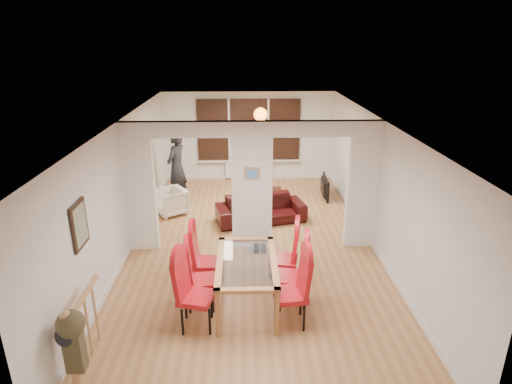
{
  "coord_description": "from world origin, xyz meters",
  "views": [
    {
      "loc": [
        -0.16,
        -7.94,
        4.09
      ],
      "look_at": [
        0.1,
        0.6,
        0.97
      ],
      "focal_mm": 30.0,
      "sensor_mm": 36.0,
      "label": 1
    }
  ],
  "objects_px": {
    "dining_chair_lc": "(206,258)",
    "coffee_table": "(261,194)",
    "dining_chair_la": "(196,292)",
    "bowl": "(258,189)",
    "dining_chair_rb": "(291,273)",
    "television": "(322,187)",
    "person": "(177,167)",
    "armchair": "(171,202)",
    "dining_chair_ra": "(290,289)",
    "dining_chair_lb": "(202,276)",
    "dining_table": "(247,282)",
    "bottle": "(255,183)",
    "sofa": "(261,209)",
    "dining_chair_rc": "(284,256)"
  },
  "relations": [
    {
      "from": "dining_chair_rb",
      "to": "coffee_table",
      "type": "bearing_deg",
      "value": 103.96
    },
    {
      "from": "dining_chair_ra",
      "to": "armchair",
      "type": "distance_m",
      "value": 4.96
    },
    {
      "from": "dining_table",
      "to": "bowl",
      "type": "xyz_separation_m",
      "value": [
        0.34,
        4.72,
        -0.11
      ]
    },
    {
      "from": "armchair",
      "to": "bottle",
      "type": "height_order",
      "value": "armchair"
    },
    {
      "from": "dining_chair_lc",
      "to": "coffee_table",
      "type": "xyz_separation_m",
      "value": [
        1.1,
        4.23,
        -0.43
      ]
    },
    {
      "from": "dining_chair_la",
      "to": "bowl",
      "type": "distance_m",
      "value": 5.39
    },
    {
      "from": "dining_chair_ra",
      "to": "sofa",
      "type": "relative_size",
      "value": 0.58
    },
    {
      "from": "dining_chair_la",
      "to": "armchair",
      "type": "distance_m",
      "value": 4.48
    },
    {
      "from": "dining_chair_rc",
      "to": "dining_chair_la",
      "type": "bearing_deg",
      "value": -130.95
    },
    {
      "from": "armchair",
      "to": "coffee_table",
      "type": "distance_m",
      "value": 2.43
    },
    {
      "from": "dining_chair_lc",
      "to": "dining_chair_ra",
      "type": "bearing_deg",
      "value": -35.61
    },
    {
      "from": "dining_table",
      "to": "bowl",
      "type": "bearing_deg",
      "value": 85.84
    },
    {
      "from": "bowl",
      "to": "dining_chair_lc",
      "type": "bearing_deg",
      "value": -103.65
    },
    {
      "from": "dining_chair_lc",
      "to": "dining_chair_ra",
      "type": "xyz_separation_m",
      "value": [
        1.31,
        -1.02,
        0.03
      ]
    },
    {
      "from": "sofa",
      "to": "bowl",
      "type": "bearing_deg",
      "value": 77.55
    },
    {
      "from": "person",
      "to": "coffee_table",
      "type": "relative_size",
      "value": 1.69
    },
    {
      "from": "dining_table",
      "to": "bowl",
      "type": "distance_m",
      "value": 4.73
    },
    {
      "from": "television",
      "to": "bottle",
      "type": "xyz_separation_m",
      "value": [
        -1.79,
        -0.01,
        0.12
      ]
    },
    {
      "from": "person",
      "to": "dining_chair_la",
      "type": "bearing_deg",
      "value": 31.73
    },
    {
      "from": "television",
      "to": "coffee_table",
      "type": "height_order",
      "value": "television"
    },
    {
      "from": "dining_chair_ra",
      "to": "dining_chair_lb",
      "type": "bearing_deg",
      "value": 153.13
    },
    {
      "from": "coffee_table",
      "to": "bowl",
      "type": "height_order",
      "value": "bowl"
    },
    {
      "from": "dining_chair_rb",
      "to": "bowl",
      "type": "distance_m",
      "value": 4.77
    },
    {
      "from": "dining_chair_lc",
      "to": "coffee_table",
      "type": "height_order",
      "value": "dining_chair_lc"
    },
    {
      "from": "dining_chair_la",
      "to": "armchair",
      "type": "xyz_separation_m",
      "value": [
        -1.07,
        4.34,
        -0.27
      ]
    },
    {
      "from": "dining_chair_lb",
      "to": "person",
      "type": "height_order",
      "value": "person"
    },
    {
      "from": "dining_table",
      "to": "television",
      "type": "xyz_separation_m",
      "value": [
        2.06,
        4.83,
        -0.11
      ]
    },
    {
      "from": "person",
      "to": "television",
      "type": "height_order",
      "value": "person"
    },
    {
      "from": "dining_table",
      "to": "dining_chair_lc",
      "type": "relative_size",
      "value": 1.5
    },
    {
      "from": "sofa",
      "to": "bottle",
      "type": "relative_size",
      "value": 6.69
    },
    {
      "from": "television",
      "to": "dining_chair_lc",
      "type": "bearing_deg",
      "value": 150.0
    },
    {
      "from": "person",
      "to": "bottle",
      "type": "relative_size",
      "value": 6.12
    },
    {
      "from": "television",
      "to": "bowl",
      "type": "height_order",
      "value": "television"
    },
    {
      "from": "dining_chair_la",
      "to": "dining_chair_lc",
      "type": "relative_size",
      "value": 1.06
    },
    {
      "from": "dining_chair_rb",
      "to": "armchair",
      "type": "height_order",
      "value": "dining_chair_rb"
    },
    {
      "from": "person",
      "to": "coffee_table",
      "type": "xyz_separation_m",
      "value": [
        2.17,
        0.08,
        -0.8
      ]
    },
    {
      "from": "coffee_table",
      "to": "dining_chair_rb",
      "type": "bearing_deg",
      "value": -86.56
    },
    {
      "from": "dining_table",
      "to": "dining_chair_lb",
      "type": "relative_size",
      "value": 1.53
    },
    {
      "from": "dining_chair_ra",
      "to": "coffee_table",
      "type": "bearing_deg",
      "value": 84.78
    },
    {
      "from": "dining_chair_ra",
      "to": "bowl",
      "type": "xyz_separation_m",
      "value": [
        -0.29,
        5.24,
        -0.31
      ]
    },
    {
      "from": "dining_chair_rb",
      "to": "television",
      "type": "relative_size",
      "value": 1.18
    },
    {
      "from": "dining_table",
      "to": "person",
      "type": "xyz_separation_m",
      "value": [
        -1.75,
        4.65,
        0.54
      ]
    },
    {
      "from": "coffee_table",
      "to": "dining_chair_lb",
      "type": "bearing_deg",
      "value": -103.31
    },
    {
      "from": "person",
      "to": "coffee_table",
      "type": "bearing_deg",
      "value": 112.94
    },
    {
      "from": "dining_chair_la",
      "to": "dining_chair_lb",
      "type": "height_order",
      "value": "dining_chair_la"
    },
    {
      "from": "coffee_table",
      "to": "bowl",
      "type": "xyz_separation_m",
      "value": [
        -0.08,
        -0.02,
        0.15
      ]
    },
    {
      "from": "dining_chair_ra",
      "to": "coffee_table",
      "type": "height_order",
      "value": "dining_chair_ra"
    },
    {
      "from": "dining_table",
      "to": "dining_chair_rb",
      "type": "xyz_separation_m",
      "value": [
        0.71,
        -0.03,
        0.18
      ]
    },
    {
      "from": "dining_chair_lc",
      "to": "dining_chair_ra",
      "type": "height_order",
      "value": "dining_chair_ra"
    },
    {
      "from": "dining_chair_rb",
      "to": "armchair",
      "type": "bearing_deg",
      "value": 133.89
    }
  ]
}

